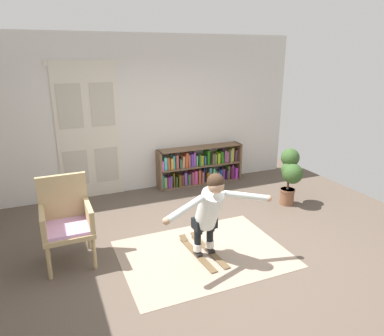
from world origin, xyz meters
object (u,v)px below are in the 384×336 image
bookshelf (199,167)px  skis_pair (202,251)px  wicker_chair (66,219)px  person_skier (210,208)px  potted_plant (290,172)px

bookshelf → skis_pair: bookshelf is taller
bookshelf → wicker_chair: wicker_chair is taller
skis_pair → wicker_chair: bearing=162.4°
skis_pair → bookshelf: bearing=66.8°
bookshelf → wicker_chair: (-2.69, -1.95, 0.24)m
skis_pair → person_skier: (0.01, -0.18, 0.70)m
bookshelf → person_skier: size_ratio=1.21×
wicker_chair → person_skier: (1.65, -0.70, 0.14)m
person_skier → wicker_chair: bearing=157.0°
bookshelf → potted_plant: size_ratio=1.79×
bookshelf → skis_pair: bearing=-113.2°
potted_plant → bookshelf: bearing=122.0°
potted_plant → skis_pair: size_ratio=1.04×
skis_pair → person_skier: bearing=-86.2°
bookshelf → skis_pair: size_ratio=1.87×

